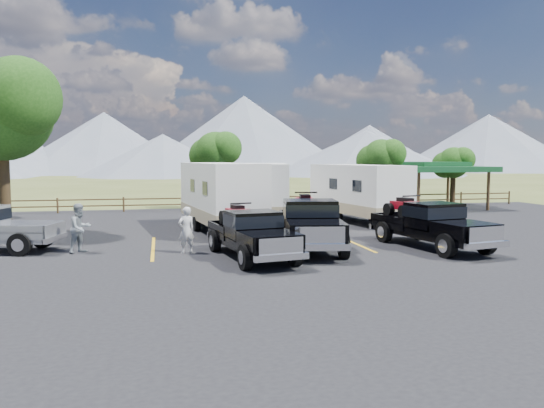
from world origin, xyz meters
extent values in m
plane|color=#4B5725|center=(0.00, 0.00, 0.00)|extent=(320.00, 320.00, 0.00)
cube|color=black|center=(0.00, 3.00, 0.02)|extent=(44.00, 34.00, 0.04)
cube|color=gold|center=(-6.00, 4.00, 0.04)|extent=(0.12, 5.50, 0.01)
cube|color=gold|center=(-2.00, 4.00, 0.04)|extent=(0.12, 5.50, 0.01)
cube|color=gold|center=(2.00, 4.00, 0.04)|extent=(0.12, 5.50, 0.01)
cube|color=gold|center=(6.00, 4.00, 0.04)|extent=(0.12, 5.50, 0.01)
cylinder|color=black|center=(-12.50, 9.00, 2.24)|extent=(0.48, 0.48, 4.48)
sphere|color=#1A4110|center=(-12.50, 9.00, 5.60)|extent=(4.48, 4.48, 4.48)
sphere|color=#1A4110|center=(-11.54, 8.20, 6.08)|extent=(3.52, 3.52, 3.52)
cylinder|color=black|center=(9.00, 17.00, 1.40)|extent=(0.39, 0.39, 2.80)
sphere|color=#1A4110|center=(9.00, 17.00, 3.50)|extent=(2.52, 2.52, 2.52)
sphere|color=#1A4110|center=(9.54, 16.55, 3.77)|extent=(1.98, 1.98, 1.98)
sphere|color=#1A4110|center=(8.50, 17.40, 3.32)|extent=(2.16, 2.16, 2.16)
cylinder|color=black|center=(15.00, 18.00, 1.26)|extent=(0.38, 0.38, 2.52)
sphere|color=#1A4110|center=(15.00, 18.00, 3.15)|extent=(2.24, 2.24, 2.24)
sphere|color=#1A4110|center=(15.48, 17.60, 3.39)|extent=(1.76, 1.76, 1.76)
sphere|color=#1A4110|center=(14.55, 18.35, 2.99)|extent=(1.92, 1.92, 1.92)
cylinder|color=black|center=(-2.00, 19.00, 1.54)|extent=(0.41, 0.41, 3.08)
sphere|color=#1A4110|center=(-2.00, 19.00, 3.85)|extent=(2.80, 2.80, 2.80)
sphere|color=#1A4110|center=(-1.40, 18.50, 4.15)|extent=(2.20, 2.20, 2.20)
sphere|color=#1A4110|center=(-2.56, 19.44, 3.65)|extent=(2.40, 2.40, 2.40)
cylinder|color=#4E3721|center=(-12.00, 18.50, 0.50)|extent=(0.12, 0.12, 1.00)
cylinder|color=#4E3721|center=(-8.00, 18.50, 0.50)|extent=(0.12, 0.12, 1.00)
cylinder|color=#4E3721|center=(-4.00, 18.50, 0.50)|extent=(0.12, 0.12, 1.00)
cylinder|color=#4E3721|center=(0.00, 18.50, 0.50)|extent=(0.12, 0.12, 1.00)
cylinder|color=#4E3721|center=(4.00, 18.50, 0.50)|extent=(0.12, 0.12, 1.00)
cylinder|color=#4E3721|center=(8.00, 18.50, 0.50)|extent=(0.12, 0.12, 1.00)
cylinder|color=#4E3721|center=(12.00, 18.50, 0.50)|extent=(0.12, 0.12, 1.00)
cylinder|color=#4E3721|center=(16.00, 18.50, 0.50)|extent=(0.12, 0.12, 1.00)
cylinder|color=#4E3721|center=(20.00, 18.50, 0.50)|extent=(0.12, 0.12, 1.00)
cube|color=#4E3721|center=(2.00, 18.50, 0.45)|extent=(36.00, 0.06, 0.08)
cube|color=#4E3721|center=(2.00, 18.50, 0.85)|extent=(36.00, 0.06, 0.08)
cylinder|color=#4E3721|center=(10.50, 14.50, 1.30)|extent=(0.20, 0.20, 2.60)
cylinder|color=#4E3721|center=(10.50, 19.50, 1.30)|extent=(0.20, 0.20, 2.60)
cylinder|color=#4E3721|center=(15.50, 14.50, 1.30)|extent=(0.20, 0.20, 2.60)
cylinder|color=#4E3721|center=(15.50, 19.50, 1.30)|extent=(0.20, 0.20, 2.60)
cube|color=#164F27|center=(13.00, 17.00, 2.75)|extent=(6.20, 6.20, 0.35)
cube|color=#164F27|center=(13.00, 17.00, 3.05)|extent=(3.50, 3.50, 0.35)
cone|color=slate|center=(-18.00, 112.00, 7.00)|extent=(44.00, 44.00, 14.00)
cone|color=slate|center=(14.00, 108.00, 9.00)|extent=(52.00, 52.00, 18.00)
cone|color=slate|center=(48.00, 114.00, 6.00)|extent=(40.00, 40.00, 12.00)
cone|color=slate|center=(80.00, 110.00, 7.50)|extent=(50.00, 50.00, 15.00)
cone|color=slate|center=(-5.00, 87.00, 4.00)|extent=(32.00, 32.00, 8.00)
cone|color=slate|center=(35.00, 84.00, 4.50)|extent=(40.00, 40.00, 9.00)
cube|color=black|center=(-2.63, 1.18, 0.60)|extent=(2.46, 5.28, 0.32)
cube|color=black|center=(-2.35, -0.51, 0.93)|extent=(1.95, 1.87, 0.45)
cube|color=black|center=(-2.61, 1.07, 1.24)|extent=(1.88, 1.65, 0.89)
cube|color=black|center=(-2.61, 1.07, 1.38)|extent=(1.93, 1.71, 0.40)
cube|color=black|center=(-2.90, 2.76, 0.85)|extent=(2.04, 2.39, 0.49)
cube|color=silver|center=(-2.20, -1.41, 0.89)|extent=(1.42, 0.31, 0.49)
cube|color=silver|center=(-2.19, -1.46, 0.55)|extent=(1.75, 0.45, 0.20)
cube|color=silver|center=(-3.08, 3.82, 0.55)|extent=(1.75, 0.43, 0.20)
cylinder|color=black|center=(-3.16, -0.70, 0.44)|extent=(0.40, 0.84, 0.80)
cylinder|color=black|center=(-1.51, -0.42, 0.44)|extent=(0.40, 0.84, 0.80)
cylinder|color=black|center=(-3.75, 2.78, 0.44)|extent=(0.40, 0.84, 0.80)
cylinder|color=black|center=(-2.10, 3.06, 0.44)|extent=(0.40, 0.84, 0.80)
cube|color=maroon|center=(-2.90, 2.76, 1.45)|extent=(0.81, 1.25, 0.31)
cube|color=black|center=(-2.90, 2.76, 1.67)|extent=(0.46, 0.72, 0.16)
cube|color=maroon|center=(-2.82, 2.28, 1.54)|extent=(0.76, 0.43, 0.20)
cylinder|color=black|center=(-2.83, 2.37, 1.85)|extent=(0.80, 0.19, 0.05)
cylinder|color=black|center=(-3.21, 2.21, 1.27)|extent=(0.31, 0.53, 0.50)
cylinder|color=black|center=(-2.42, 2.34, 1.27)|extent=(0.31, 0.53, 0.50)
cylinder|color=black|center=(-3.38, 3.18, 1.27)|extent=(0.31, 0.53, 0.50)
cylinder|color=black|center=(-2.58, 3.31, 1.27)|extent=(0.31, 0.53, 0.50)
cube|color=black|center=(-0.16, 2.61, 0.68)|extent=(2.82, 6.04, 0.37)
cube|color=black|center=(-0.48, 0.68, 1.06)|extent=(2.23, 2.13, 0.51)
cube|color=black|center=(-0.18, 2.49, 1.41)|extent=(2.15, 1.89, 1.02)
cube|color=black|center=(-0.18, 2.49, 1.57)|extent=(2.20, 1.95, 0.46)
cube|color=black|center=(0.15, 4.41, 0.96)|extent=(2.34, 2.74, 0.56)
cube|color=silver|center=(-0.66, -0.35, 1.01)|extent=(1.62, 0.35, 0.56)
cube|color=silver|center=(-0.67, -0.41, 0.62)|extent=(2.00, 0.52, 0.22)
cube|color=silver|center=(0.36, 5.62, 0.62)|extent=(1.99, 0.50, 0.22)
cylinder|color=black|center=(-1.44, 0.78, 0.50)|extent=(0.45, 0.95, 0.92)
cylinder|color=black|center=(0.45, 0.46, 0.50)|extent=(0.45, 0.95, 0.92)
cylinder|color=black|center=(-0.76, 4.75, 0.50)|extent=(0.45, 0.95, 0.92)
cylinder|color=black|center=(1.12, 4.43, 0.50)|extent=(0.45, 0.95, 0.92)
cube|color=maroon|center=(0.15, 4.41, 1.65)|extent=(0.92, 1.42, 0.36)
cube|color=black|center=(0.15, 4.41, 1.90)|extent=(0.53, 0.82, 0.18)
cube|color=maroon|center=(0.06, 3.86, 1.75)|extent=(0.86, 0.49, 0.22)
cylinder|color=black|center=(0.07, 3.96, 2.11)|extent=(0.91, 0.21, 0.06)
cylinder|color=black|center=(-0.40, 3.94, 1.45)|extent=(0.36, 0.61, 0.57)
cylinder|color=black|center=(0.51, 3.78, 1.45)|extent=(0.36, 0.61, 0.57)
cylinder|color=black|center=(-0.21, 5.04, 1.45)|extent=(0.36, 0.61, 0.57)
cylinder|color=black|center=(0.70, 4.89, 1.45)|extent=(0.36, 0.61, 0.57)
cube|color=black|center=(4.50, 1.85, 0.64)|extent=(2.69, 5.62, 0.34)
cube|color=black|center=(4.83, 0.06, 0.99)|extent=(2.10, 2.01, 0.47)
cube|color=black|center=(4.52, 1.74, 1.32)|extent=(2.02, 1.78, 0.95)
cube|color=black|center=(4.52, 1.74, 1.46)|extent=(2.07, 1.84, 0.43)
cube|color=black|center=(4.19, 3.53, 0.90)|extent=(2.20, 2.56, 0.52)
cube|color=silver|center=(5.01, -0.89, 0.94)|extent=(1.50, 0.35, 0.52)
cube|color=silver|center=(5.02, -0.94, 0.58)|extent=(1.86, 0.50, 0.21)
cube|color=silver|center=(3.99, 4.64, 0.58)|extent=(1.85, 0.48, 0.21)
cylinder|color=black|center=(3.97, -0.15, 0.47)|extent=(0.43, 0.89, 0.85)
cylinder|color=black|center=(5.72, 0.17, 0.47)|extent=(0.43, 0.89, 0.85)
cylinder|color=black|center=(3.29, 3.53, 0.47)|extent=(0.43, 0.89, 0.85)
cylinder|color=black|center=(5.04, 3.86, 0.47)|extent=(0.43, 0.89, 0.85)
cube|color=maroon|center=(4.19, 3.53, 1.54)|extent=(0.87, 1.33, 0.33)
cube|color=black|center=(4.19, 3.53, 1.77)|extent=(0.50, 0.77, 0.17)
cube|color=maroon|center=(4.29, 3.01, 1.63)|extent=(0.81, 0.46, 0.21)
cylinder|color=black|center=(4.27, 3.11, 1.96)|extent=(0.85, 0.21, 0.06)
cylinder|color=black|center=(3.87, 2.94, 1.35)|extent=(0.34, 0.57, 0.53)
cylinder|color=black|center=(4.71, 3.09, 1.35)|extent=(0.34, 0.57, 0.53)
cylinder|color=black|center=(3.68, 3.96, 1.35)|extent=(0.34, 0.57, 0.53)
cylinder|color=black|center=(4.52, 4.12, 1.35)|extent=(0.34, 0.57, 0.53)
cube|color=white|center=(-2.89, 8.29, 1.92)|extent=(3.43, 7.69, 2.67)
cube|color=#9A8B6A|center=(-2.89, 8.29, 0.88)|extent=(3.46, 7.73, 0.59)
cube|color=black|center=(-3.81, 6.28, 2.19)|extent=(0.15, 0.88, 0.59)
cube|color=black|center=(-1.43, 6.63, 2.19)|extent=(0.15, 0.88, 0.59)
cylinder|color=black|center=(-4.04, 8.42, 0.39)|extent=(0.35, 0.72, 0.69)
cylinder|color=black|center=(-1.83, 8.75, 0.39)|extent=(0.35, 0.72, 0.69)
cube|color=black|center=(-2.22, 3.74, 0.53)|extent=(0.38, 1.78, 0.10)
cube|color=white|center=(-0.08, 11.72, 1.88)|extent=(3.69, 7.58, 2.62)
cube|color=#9A8B6A|center=(-0.08, 11.72, 0.86)|extent=(3.72, 7.62, 0.58)
cube|color=black|center=(-1.58, 10.16, 2.14)|extent=(0.19, 0.86, 0.58)
cube|color=black|center=(0.72, 9.71, 2.14)|extent=(0.19, 0.86, 0.58)
cylinder|color=black|center=(-1.09, 12.21, 0.38)|extent=(0.37, 0.71, 0.68)
cylinder|color=black|center=(1.05, 11.79, 0.38)|extent=(0.37, 0.71, 0.68)
cube|color=black|center=(-0.95, 7.30, 0.52)|extent=(0.45, 1.73, 0.10)
cube|color=white|center=(4.77, 10.30, 1.84)|extent=(3.45, 7.40, 2.56)
cube|color=#9A8B6A|center=(4.77, 10.30, 0.85)|extent=(3.48, 7.44, 0.57)
cube|color=black|center=(3.94, 8.35, 2.10)|extent=(0.16, 0.84, 0.57)
cube|color=black|center=(6.20, 8.74, 2.10)|extent=(0.16, 0.84, 0.57)
cylinder|color=black|center=(3.67, 10.40, 0.37)|extent=(0.35, 0.69, 0.66)
cylinder|color=black|center=(5.78, 10.76, 0.37)|extent=(0.35, 0.69, 0.66)
cube|color=black|center=(5.52, 5.95, 0.51)|extent=(0.40, 1.70, 0.09)
cube|color=#95979D|center=(-10.53, 4.17, 0.86)|extent=(2.55, 2.23, 0.50)
cube|color=silver|center=(-9.48, 3.90, 0.56)|extent=(0.58, 1.76, 0.20)
cylinder|color=black|center=(-10.16, 4.96, 0.45)|extent=(0.86, 0.47, 0.82)
cylinder|color=black|center=(-10.59, 3.30, 0.45)|extent=(0.86, 0.47, 0.82)
imported|color=silver|center=(-4.79, 2.68, 0.89)|extent=(0.72, 0.60, 1.69)
imported|color=gray|center=(-8.58, 3.57, 0.94)|extent=(1.10, 1.11, 1.81)
camera|label=1|loc=(-5.71, -16.63, 3.50)|focal=35.00mm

